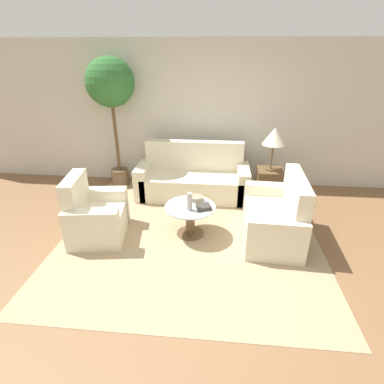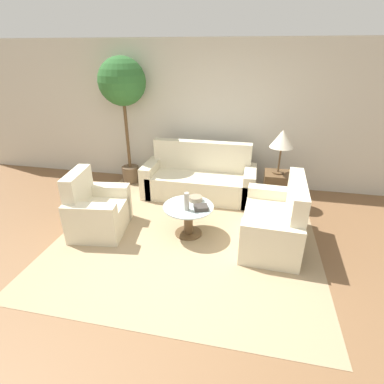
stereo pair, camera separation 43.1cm
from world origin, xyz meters
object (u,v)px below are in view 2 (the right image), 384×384
Objects in this scene: loveseat at (277,223)px; potted_plant at (123,88)px; coffee_table at (188,216)px; bowl at (196,199)px; table_lamp at (282,140)px; vase at (187,201)px; book_stack at (201,208)px; armchair at (96,212)px; sofa_main at (200,179)px.

loveseat is 3.50m from potted_plant.
coffee_table is 3.72× the size of bowl.
table_lamp is 3.80× the size of bowl.
vase is 0.31m from bowl.
book_stack is (1.72, -1.67, -1.32)m from potted_plant.
potted_plant is at bearing 133.61° from coffee_table.
vase is at bearing -132.63° from table_lamp.
loveseat is 0.56× the size of potted_plant.
bowl is at bearing 68.64° from coffee_table.
armchair is at bearing -166.60° from bowl.
sofa_main reaches higher than armchair.
bowl is (-1.14, 0.13, 0.19)m from loveseat.
sofa_main is 1.32m from coffee_table.
book_stack is at bearing -16.85° from coffee_table.
loveseat is (2.54, 0.21, 0.00)m from armchair.
armchair is 5.01× the size of bowl.
potted_plant is at bearing 115.73° from book_stack.
potted_plant reaches higher than vase.
coffee_table is 2.78× the size of vase.
vase is at bearing -48.23° from potted_plant.
vase is at bearing -79.94° from loveseat.
table_lamp is 2.89m from potted_plant.
sofa_main is at bearing 93.61° from coffee_table.
table_lamp reaches higher than bowl.
table_lamp is 0.31× the size of potted_plant.
sofa_main is 1.51× the size of loveseat.
bowl is at bearing -41.77° from potted_plant.
table_lamp is (2.58, 1.40, 0.83)m from armchair.
coffee_table is 3.10× the size of book_stack.
loveseat is (1.29, -1.27, -0.00)m from sofa_main.
sofa_main is at bearing -132.06° from loveseat.
coffee_table is at bearing -135.11° from table_lamp.
sofa_main is at bearing 93.42° from vase.
armchair reaches higher than bowl.
vase is at bearing -88.82° from coffee_table.
armchair is (-1.25, -1.48, -0.00)m from sofa_main.
loveseat reaches higher than coffee_table.
armchair is 1.54m from book_stack.
armchair is 0.41× the size of potted_plant.
bowl is (1.61, -1.43, -1.32)m from potted_plant.
potted_plant reaches higher than armchair.
vase is at bearing 175.68° from book_stack.
coffee_table is at bearing -91.17° from armchair.
loveseat is at bearing -91.86° from table_lamp.
potted_plant is 2.61m from vase.
potted_plant reaches higher than table_lamp.
coffee_table is (0.08, -1.32, -0.01)m from sofa_main.
armchair is 3.05m from table_lamp.
armchair reaches higher than vase.
sofa_main is 8.64× the size of book_stack.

